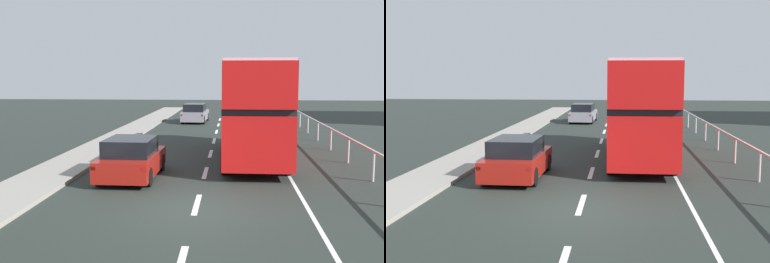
{
  "view_description": "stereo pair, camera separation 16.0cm",
  "coord_description": "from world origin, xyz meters",
  "views": [
    {
      "loc": [
        0.96,
        -12.61,
        3.63
      ],
      "look_at": [
        -0.53,
        4.97,
        1.54
      ],
      "focal_mm": 43.64,
      "sensor_mm": 36.0,
      "label": 1
    },
    {
      "loc": [
        1.11,
        -12.59,
        3.63
      ],
      "look_at": [
        -0.53,
        4.97,
        1.54
      ],
      "focal_mm": 43.64,
      "sensor_mm": 36.0,
      "label": 2
    }
  ],
  "objects": [
    {
      "name": "near_sidewalk_kerb",
      "position": [
        -5.61,
        0.0,
        0.07
      ],
      "size": [
        2.13,
        80.0,
        0.14
      ],
      "primitive_type": "cube",
      "color": "gray",
      "rests_on": "ground"
    },
    {
      "name": "bridge_side_railing",
      "position": [
        5.88,
        9.0,
        0.89
      ],
      "size": [
        0.1,
        42.0,
        1.1
      ],
      "color": "#BBAEB1",
      "rests_on": "ground"
    },
    {
      "name": "ground_plane",
      "position": [
        0.0,
        0.0,
        -0.05
      ],
      "size": [
        75.3,
        120.0,
        0.1
      ],
      "primitive_type": "cube",
      "color": "#252C28"
    },
    {
      "name": "sedan_car_ahead",
      "position": [
        -1.92,
        24.4,
        0.71
      ],
      "size": [
        1.99,
        4.43,
        1.48
      ],
      "rotation": [
        0.0,
        0.0,
        -0.05
      ],
      "color": "gray",
      "rests_on": "ground"
    },
    {
      "name": "double_decker_bus_red",
      "position": [
        1.89,
        8.11,
        2.28
      ],
      "size": [
        2.62,
        10.13,
        4.26
      ],
      "rotation": [
        0.0,
        0.0,
        -0.0
      ],
      "color": "red",
      "rests_on": "ground"
    },
    {
      "name": "hatchback_car_near",
      "position": [
        -2.59,
        3.64,
        0.7
      ],
      "size": [
        1.92,
        4.07,
        1.47
      ],
      "rotation": [
        0.0,
        0.0,
        -0.01
      ],
      "color": "#9F1912",
      "rests_on": "ground"
    },
    {
      "name": "lane_paint_markings",
      "position": [
        1.9,
        8.21,
        0.0
      ],
      "size": [
        3.24,
        46.0,
        0.01
      ],
      "color": "silver",
      "rests_on": "ground"
    }
  ]
}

